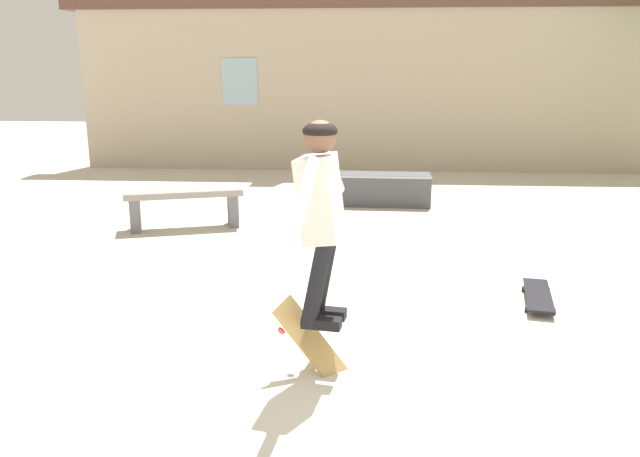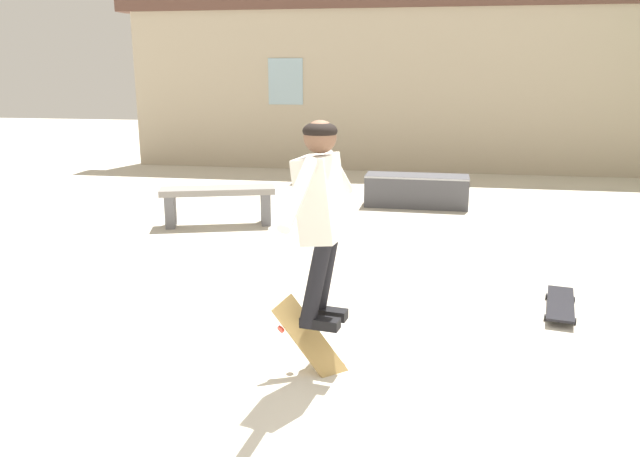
% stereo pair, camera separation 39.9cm
% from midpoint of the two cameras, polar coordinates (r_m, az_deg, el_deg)
% --- Properties ---
extents(ground_plane, '(40.00, 40.00, 0.00)m').
position_cam_midpoint_polar(ground_plane, '(4.04, 10.55, -15.83)').
color(ground_plane, beige).
extents(building_backdrop, '(12.57, 0.52, 4.53)m').
position_cam_midpoint_polar(building_backdrop, '(12.69, 10.53, 13.31)').
color(building_backdrop, '#B7A88E').
rests_on(building_backdrop, ground_plane).
extents(park_bench, '(1.52, 0.81, 0.50)m').
position_cam_midpoint_polar(park_bench, '(8.24, -7.94, 2.72)').
color(park_bench, gray).
rests_on(park_bench, ground_plane).
extents(skate_ledge, '(1.53, 0.56, 0.47)m').
position_cam_midpoint_polar(skate_ledge, '(9.46, 10.02, 3.41)').
color(skate_ledge, '#4C4C51').
rests_on(skate_ledge, ground_plane).
extents(skater, '(0.35, 1.27, 1.35)m').
position_cam_midpoint_polar(skater, '(4.00, 2.87, 1.99)').
color(skater, silver).
extents(skateboard_flipping, '(0.57, 0.21, 0.70)m').
position_cam_midpoint_polar(skateboard_flipping, '(4.30, 2.22, -10.84)').
color(skateboard_flipping, '#AD894C').
extents(skateboard_resting, '(0.37, 0.87, 0.08)m').
position_cam_midpoint_polar(skateboard_resting, '(5.80, 23.01, -6.36)').
color(skateboard_resting, black).
rests_on(skateboard_resting, ground_plane).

